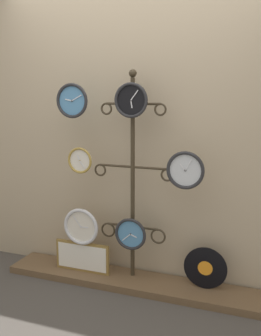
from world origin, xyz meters
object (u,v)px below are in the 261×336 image
Objects in this scene: clock_top_center at (131,100)px; vinyl_record at (205,268)px; clock_middle_right at (185,170)px; clock_bottom_center at (131,234)px; clock_bottom_left at (81,227)px; clock_middle_left at (80,160)px; picture_frame at (82,257)px; clock_top_left at (72,101)px; display_stand at (133,215)px.

clock_top_center reaches higher than vinyl_record.
clock_top_center reaches higher than clock_middle_right.
clock_bottom_left is at bearing 179.99° from clock_bottom_center.
clock_bottom_left is 0.94× the size of vinyl_record.
clock_middle_left is 0.44× the size of picture_frame.
picture_frame is (0.05, 0.02, -1.35)m from clock_top_left.
clock_top_left reaches higher than clock_middle_left.
vinyl_record is (1.07, 0.05, -0.81)m from clock_middle_left.
display_stand is at bearing 178.22° from vinyl_record.
display_stand reaches higher than picture_frame.
clock_bottom_center is at bearing -78.87° from display_stand.
clock_top_left is at bearing -179.02° from clock_bottom_center.
clock_bottom_left is (0.01, -0.02, -0.57)m from clock_middle_left.
clock_top_left is 0.56× the size of picture_frame.
clock_top_center is 0.93× the size of clock_middle_right.
clock_middle_right is (0.91, -0.03, -0.02)m from clock_middle_left.
display_stand is at bearing 101.13° from clock_bottom_center.
vinyl_record is at bearing 4.49° from clock_top_left.
picture_frame is (-0.90, 0.01, -0.84)m from clock_middle_right.
display_stand is at bearing 103.31° from clock_top_center.
clock_top_left is at bearing -175.51° from vinyl_record.
picture_frame is at bearing 179.21° from clock_top_center.
clock_bottom_left reaches higher than picture_frame.
clock_bottom_left is 0.28m from picture_frame.
clock_bottom_left is (-0.44, -0.10, -0.12)m from display_stand.
display_stand is 0.46m from clock_bottom_left.
clock_bottom_center is 0.53× the size of picture_frame.
clock_bottom_center is at bearing 0.98° from clock_top_left.
clock_top_center is 0.84× the size of clock_bottom_left.
vinyl_record is 0.68× the size of picture_frame.
clock_bottom_left is (0.05, 0.01, -1.07)m from clock_top_left.
clock_top_center is at bearing 0.60° from clock_bottom_left.
clock_bottom_center is 0.53m from picture_frame.
picture_frame is (0.01, -0.01, -0.86)m from clock_middle_left.
display_stand reaches higher than clock_top_center.
clock_top_left is 1.03× the size of clock_top_center.
clock_bottom_center is (-0.44, 0.00, -0.56)m from clock_middle_right.
clock_top_center is 0.68m from clock_middle_right.
vinyl_record is 1.07m from picture_frame.
display_stand reaches higher than clock_middle_left.
display_stand is 6.53× the size of clock_top_center.
clock_middle_left reaches higher than clock_bottom_center.
clock_bottom_center is (0.50, 0.01, -1.08)m from clock_top_left.
clock_bottom_left reaches higher than clock_bottom_center.
clock_top_center reaches higher than clock_bottom_left.
picture_frame is at bearing 23.20° from clock_top_left.
clock_top_center is (0.02, -0.09, 0.95)m from display_stand.
clock_top_center is 1.43m from picture_frame.
clock_bottom_center reaches higher than picture_frame.
display_stand is at bearing 11.17° from picture_frame.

